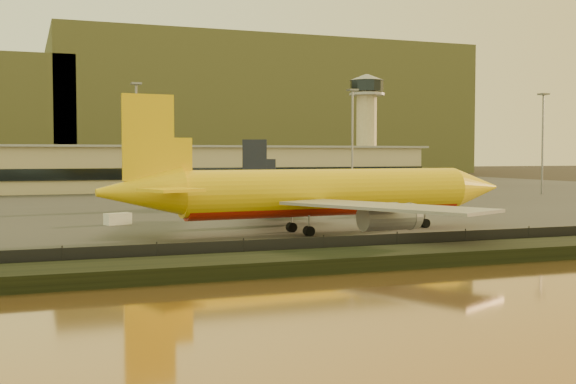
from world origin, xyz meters
The scene contains 12 objects.
ground centered at (0.00, 0.00, 0.00)m, with size 900.00×900.00×0.00m, color black.
embankment centered at (0.00, -17.00, 0.70)m, with size 320.00×7.00×1.40m, color black.
tarmac centered at (0.00, 95.00, 0.10)m, with size 320.00×220.00×0.20m, color #2D2D2D.
perimeter_fence centered at (0.00, -13.00, 1.30)m, with size 300.00×0.05×2.20m, color black.
terminal_building centered at (-14.52, 125.55, 6.25)m, with size 202.00×25.00×12.60m.
control_tower centered at (70.00, 131.00, 21.66)m, with size 11.20×11.20×35.50m.
apron_light_masts centered at (15.00, 75.00, 15.70)m, with size 152.20×12.20×25.40m.
distant_hills centered at (-20.74, 340.00, 31.39)m, with size 470.00×160.00×70.00m.
dhl_cargo_jet centered at (2.94, 8.74, 5.28)m, with size 56.99×55.66×17.02m.
white_narrowbody_jet centered at (25.61, 50.16, 4.08)m, with size 42.85×40.51×13.00m.
gse_vehicle_yellow centered at (21.80, 28.67, 1.11)m, with size 4.06×1.83×1.83m, color yellow.
gse_vehicle_white centered at (-20.32, 28.95, 1.04)m, with size 3.71×1.67×1.67m, color white.
Camera 1 is at (-32.99, -76.47, 10.32)m, focal length 45.00 mm.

